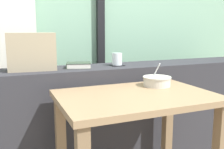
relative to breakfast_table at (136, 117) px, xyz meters
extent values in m
cube|color=silver|center=(-0.72, 1.05, 0.66)|extent=(0.56, 0.06, 2.50)
cube|color=black|center=(0.17, 1.08, 0.71)|extent=(0.07, 0.05, 2.60)
cube|color=#2D2D33|center=(0.07, 0.55, -0.18)|extent=(2.80, 0.36, 0.82)
cube|color=#826849|center=(-0.40, 0.26, -0.24)|extent=(0.06, 0.06, 0.69)
cube|color=#826849|center=(0.40, 0.26, -0.24)|extent=(0.06, 0.06, 0.69)
cube|color=#997A56|center=(0.00, 0.00, 0.12)|extent=(0.91, 0.61, 0.03)
cube|color=black|center=(0.11, 0.55, 0.24)|extent=(0.10, 0.10, 0.00)
cylinder|color=white|center=(0.11, 0.55, 0.29)|extent=(0.08, 0.08, 0.10)
cylinder|color=#BC3D51|center=(0.11, 0.55, 0.27)|extent=(0.07, 0.07, 0.06)
cube|color=#334233|center=(-0.19, 0.55, 0.23)|extent=(0.21, 0.18, 0.00)
cube|color=silver|center=(-0.19, 0.55, 0.25)|extent=(0.20, 0.17, 0.03)
cube|color=#334233|center=(-0.19, 0.55, 0.27)|extent=(0.21, 0.18, 0.00)
cube|color=#334233|center=(-0.28, 0.58, 0.25)|extent=(0.04, 0.14, 0.04)
cube|color=tan|center=(-0.52, 0.55, 0.36)|extent=(0.33, 0.17, 0.26)
cylinder|color=beige|center=(0.23, 0.15, 0.17)|extent=(0.18, 0.18, 0.06)
cylinder|color=beige|center=(0.23, 0.15, 0.20)|extent=(0.19, 0.19, 0.01)
cylinder|color=tan|center=(0.23, 0.15, 0.17)|extent=(0.16, 0.16, 0.05)
cylinder|color=silver|center=(0.23, 0.17, 0.23)|extent=(0.01, 0.11, 0.14)
ellipsoid|color=silver|center=(0.23, 0.19, 0.18)|extent=(0.03, 0.05, 0.01)
camera|label=1|loc=(-0.69, -1.30, 0.52)|focal=41.32mm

